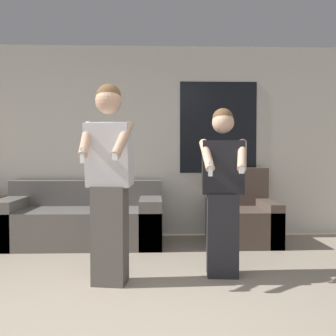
# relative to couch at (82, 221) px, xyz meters

# --- Properties ---
(wall_back) EXTENTS (6.12, 0.07, 2.70)m
(wall_back) POSITION_rel_couch_xyz_m (0.72, 0.51, 1.06)
(wall_back) COLOR beige
(wall_back) RESTS_ON ground_plane
(couch) EXTENTS (2.07, 0.95, 0.80)m
(couch) POSITION_rel_couch_xyz_m (0.00, 0.00, 0.00)
(couch) COLOR slate
(couch) RESTS_ON ground_plane
(armchair) EXTENTS (0.85, 0.90, 0.98)m
(armchair) POSITION_rel_couch_xyz_m (2.10, 0.02, 0.02)
(armchair) COLOR brown
(armchair) RESTS_ON ground_plane
(person_left) EXTENTS (0.45, 0.52, 1.79)m
(person_left) POSITION_rel_couch_xyz_m (0.54, -1.63, 0.64)
(person_left) COLOR #56514C
(person_left) RESTS_ON ground_plane
(person_right) EXTENTS (0.45, 0.48, 1.60)m
(person_right) POSITION_rel_couch_xyz_m (1.59, -1.42, 0.52)
(person_right) COLOR #28282D
(person_right) RESTS_ON ground_plane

